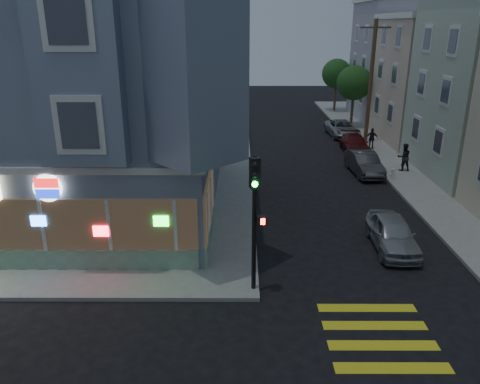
{
  "coord_description": "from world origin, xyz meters",
  "views": [
    {
      "loc": [
        2.38,
        -11.51,
        8.8
      ],
      "look_at": [
        2.33,
        5.1,
        2.81
      ],
      "focal_mm": 35.0,
      "sensor_mm": 36.0,
      "label": 1
    }
  ],
  "objects_px": {
    "utility_pole": "(371,81)",
    "parked_car_b": "(364,163)",
    "parked_car_d": "(342,128)",
    "parked_car_a": "(392,233)",
    "fire_hydrant": "(393,173)",
    "traffic_signal": "(255,202)",
    "street_tree_near": "(354,83)",
    "pedestrian_b": "(372,138)",
    "pedestrian_a": "(404,157)",
    "parked_car_c": "(355,144)",
    "street_tree_far": "(337,74)"
  },
  "relations": [
    {
      "from": "parked_car_d",
      "to": "utility_pole",
      "type": "bearing_deg",
      "value": -67.56
    },
    {
      "from": "street_tree_near",
      "to": "parked_car_a",
      "type": "height_order",
      "value": "street_tree_near"
    },
    {
      "from": "parked_car_c",
      "to": "fire_hydrant",
      "type": "xyz_separation_m",
      "value": [
        0.73,
        -6.73,
        -0.1
      ]
    },
    {
      "from": "pedestrian_b",
      "to": "parked_car_b",
      "type": "relative_size",
      "value": 0.36
    },
    {
      "from": "pedestrian_a",
      "to": "fire_hydrant",
      "type": "bearing_deg",
      "value": 52.59
    },
    {
      "from": "utility_pole",
      "to": "parked_car_d",
      "type": "height_order",
      "value": "utility_pole"
    },
    {
      "from": "pedestrian_b",
      "to": "traffic_signal",
      "type": "relative_size",
      "value": 0.32
    },
    {
      "from": "utility_pole",
      "to": "street_tree_far",
      "type": "xyz_separation_m",
      "value": [
        0.2,
        14.0,
        -0.86
      ]
    },
    {
      "from": "parked_car_c",
      "to": "pedestrian_b",
      "type": "bearing_deg",
      "value": 23.92
    },
    {
      "from": "utility_pole",
      "to": "street_tree_far",
      "type": "distance_m",
      "value": 14.03
    },
    {
      "from": "traffic_signal",
      "to": "street_tree_near",
      "type": "bearing_deg",
      "value": 52.73
    },
    {
      "from": "street_tree_near",
      "to": "parked_car_d",
      "type": "xyz_separation_m",
      "value": [
        -1.5,
        -3.36,
        -3.29
      ]
    },
    {
      "from": "traffic_signal",
      "to": "fire_hydrant",
      "type": "xyz_separation_m",
      "value": [
        8.48,
        12.19,
        -2.87
      ]
    },
    {
      "from": "parked_car_a",
      "to": "traffic_signal",
      "type": "distance_m",
      "value": 7.28
    },
    {
      "from": "parked_car_a",
      "to": "parked_car_c",
      "type": "distance_m",
      "value": 15.54
    },
    {
      "from": "pedestrian_a",
      "to": "parked_car_c",
      "type": "relative_size",
      "value": 0.4
    },
    {
      "from": "parked_car_c",
      "to": "fire_hydrant",
      "type": "distance_m",
      "value": 6.77
    },
    {
      "from": "street_tree_far",
      "to": "pedestrian_b",
      "type": "relative_size",
      "value": 3.52
    },
    {
      "from": "street_tree_far",
      "to": "parked_car_d",
      "type": "height_order",
      "value": "street_tree_far"
    },
    {
      "from": "parked_car_d",
      "to": "fire_hydrant",
      "type": "distance_m",
      "value": 11.94
    },
    {
      "from": "street_tree_far",
      "to": "parked_car_d",
      "type": "relative_size",
      "value": 1.15
    },
    {
      "from": "pedestrian_a",
      "to": "traffic_signal",
      "type": "xyz_separation_m",
      "value": [
        -9.65,
        -14.01,
        2.37
      ]
    },
    {
      "from": "pedestrian_a",
      "to": "parked_car_b",
      "type": "xyz_separation_m",
      "value": [
        -2.51,
        -0.29,
        -0.33
      ]
    },
    {
      "from": "parked_car_b",
      "to": "fire_hydrant",
      "type": "bearing_deg",
      "value": -52.88
    },
    {
      "from": "street_tree_far",
      "to": "parked_car_a",
      "type": "relative_size",
      "value": 1.34
    },
    {
      "from": "pedestrian_a",
      "to": "fire_hydrant",
      "type": "height_order",
      "value": "pedestrian_a"
    },
    {
      "from": "utility_pole",
      "to": "traffic_signal",
      "type": "xyz_separation_m",
      "value": [
        -9.18,
        -21.48,
        -1.41
      ]
    },
    {
      "from": "street_tree_far",
      "to": "pedestrian_b",
      "type": "bearing_deg",
      "value": -90.96
    },
    {
      "from": "pedestrian_a",
      "to": "fire_hydrant",
      "type": "distance_m",
      "value": 2.22
    },
    {
      "from": "street_tree_far",
      "to": "utility_pole",
      "type": "bearing_deg",
      "value": -90.82
    },
    {
      "from": "street_tree_near",
      "to": "parked_car_d",
      "type": "distance_m",
      "value": 4.94
    },
    {
      "from": "parked_car_b",
      "to": "parked_car_a",
      "type": "bearing_deg",
      "value": -101.67
    },
    {
      "from": "parked_car_c",
      "to": "traffic_signal",
      "type": "height_order",
      "value": "traffic_signal"
    },
    {
      "from": "street_tree_far",
      "to": "parked_car_b",
      "type": "relative_size",
      "value": 1.28
    },
    {
      "from": "parked_car_b",
      "to": "traffic_signal",
      "type": "height_order",
      "value": "traffic_signal"
    },
    {
      "from": "fire_hydrant",
      "to": "parked_car_a",
      "type": "bearing_deg",
      "value": -107.25
    },
    {
      "from": "utility_pole",
      "to": "parked_car_b",
      "type": "height_order",
      "value": "utility_pole"
    },
    {
      "from": "utility_pole",
      "to": "pedestrian_b",
      "type": "xyz_separation_m",
      "value": [
        -0.07,
        -2.02,
        -3.89
      ]
    },
    {
      "from": "utility_pole",
      "to": "fire_hydrant",
      "type": "xyz_separation_m",
      "value": [
        -0.7,
        -9.28,
        -4.28
      ]
    },
    {
      "from": "pedestrian_b",
      "to": "parked_car_c",
      "type": "height_order",
      "value": "pedestrian_b"
    },
    {
      "from": "utility_pole",
      "to": "fire_hydrant",
      "type": "bearing_deg",
      "value": -94.31
    },
    {
      "from": "parked_car_b",
      "to": "parked_car_d",
      "type": "relative_size",
      "value": 0.9
    },
    {
      "from": "street_tree_far",
      "to": "parked_car_b",
      "type": "bearing_deg",
      "value": -95.86
    },
    {
      "from": "utility_pole",
      "to": "traffic_signal",
      "type": "bearing_deg",
      "value": -113.15
    },
    {
      "from": "street_tree_near",
      "to": "pedestrian_b",
      "type": "distance_m",
      "value": 8.58
    },
    {
      "from": "parked_car_c",
      "to": "traffic_signal",
      "type": "relative_size",
      "value": 0.89
    },
    {
      "from": "utility_pole",
      "to": "parked_car_a",
      "type": "relative_size",
      "value": 2.27
    },
    {
      "from": "street_tree_far",
      "to": "street_tree_near",
      "type": "bearing_deg",
      "value": -90.0
    },
    {
      "from": "pedestrian_a",
      "to": "pedestrian_b",
      "type": "xyz_separation_m",
      "value": [
        -0.54,
        5.45,
        -0.1
      ]
    },
    {
      "from": "fire_hydrant",
      "to": "utility_pole",
      "type": "bearing_deg",
      "value": 85.69
    }
  ]
}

